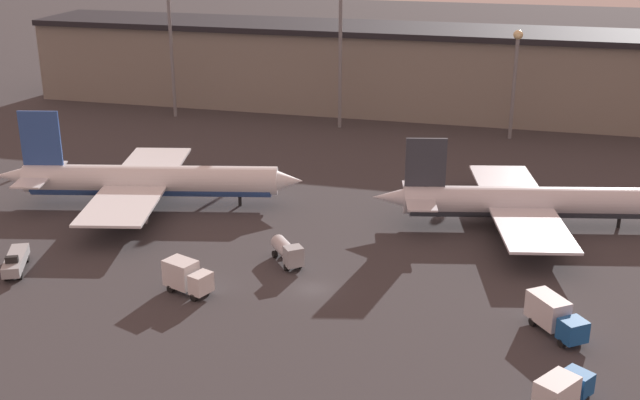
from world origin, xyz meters
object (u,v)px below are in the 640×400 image
at_px(airplane_1, 528,202).
at_px(service_vehicle_0, 287,251).
at_px(airplane_0, 147,181).
at_px(service_vehicle_2, 562,390).
at_px(service_vehicle_4, 16,261).
at_px(service_vehicle_5, 554,315).
at_px(service_vehicle_3, 186,276).

height_order(airplane_1, service_vehicle_0, airplane_1).
bearing_deg(airplane_0, airplane_1, -7.10).
bearing_deg(airplane_0, service_vehicle_2, -45.85).
distance_m(airplane_0, service_vehicle_0, 30.34).
xyz_separation_m(airplane_1, service_vehicle_2, (3.72, -43.92, -1.66)).
height_order(airplane_1, service_vehicle_4, airplane_1).
relative_size(service_vehicle_2, service_vehicle_5, 0.87).
distance_m(airplane_0, service_vehicle_4, 26.17).
distance_m(airplane_0, airplane_1, 55.40).
height_order(airplane_0, service_vehicle_4, airplane_0).
relative_size(airplane_0, airplane_1, 1.06).
bearing_deg(service_vehicle_2, service_vehicle_3, 107.15).
distance_m(service_vehicle_3, service_vehicle_4, 22.77).
relative_size(service_vehicle_0, service_vehicle_3, 1.00).
relative_size(airplane_0, service_vehicle_2, 6.97).
bearing_deg(airplane_0, service_vehicle_4, -114.78).
height_order(service_vehicle_0, service_vehicle_3, service_vehicle_3).
xyz_separation_m(service_vehicle_0, service_vehicle_5, (32.14, -9.66, 0.37)).
bearing_deg(service_vehicle_0, service_vehicle_5, 35.77).
bearing_deg(airplane_0, service_vehicle_0, -42.40).
xyz_separation_m(airplane_1, service_vehicle_0, (-28.89, -20.34, -1.89)).
relative_size(airplane_1, service_vehicle_5, 5.70).
height_order(service_vehicle_0, service_vehicle_5, service_vehicle_5).
distance_m(service_vehicle_0, service_vehicle_4, 33.43).
relative_size(airplane_0, service_vehicle_4, 5.73).
bearing_deg(service_vehicle_4, airplane_0, 143.08).
xyz_separation_m(airplane_0, service_vehicle_3, (17.25, -25.69, -1.70)).
height_order(service_vehicle_3, service_vehicle_4, service_vehicle_3).
relative_size(service_vehicle_3, service_vehicle_4, 0.80).
distance_m(airplane_0, service_vehicle_5, 63.43).
bearing_deg(service_vehicle_5, service_vehicle_2, -34.91).
height_order(airplane_0, service_vehicle_2, airplane_0).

